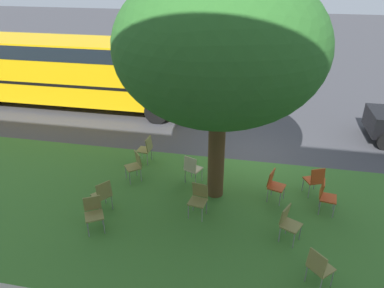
{
  "coord_description": "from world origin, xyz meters",
  "views": [
    {
      "loc": [
        -0.27,
        10.5,
        5.73
      ],
      "look_at": [
        1.46,
        1.89,
        1.29
      ],
      "focal_mm": 33.57,
      "sensor_mm": 36.0,
      "label": 1
    }
  ],
  "objects_px": {
    "chair_4": "(315,179)",
    "chair_8": "(103,194)",
    "street_tree": "(220,48)",
    "chair_7": "(274,184)",
    "chair_9": "(326,195)",
    "chair_3": "(135,164)",
    "chair_10": "(93,211)",
    "chair_5": "(319,266)",
    "chair_0": "(199,198)",
    "chair_2": "(192,168)",
    "chair_1": "(146,148)",
    "school_bus": "(74,67)",
    "chair_6": "(289,222)"
  },
  "relations": [
    {
      "from": "chair_4",
      "to": "chair_8",
      "type": "relative_size",
      "value": 1.0
    },
    {
      "from": "street_tree",
      "to": "chair_7",
      "type": "distance_m",
      "value": 3.83
    },
    {
      "from": "chair_4",
      "to": "chair_9",
      "type": "distance_m",
      "value": 0.74
    },
    {
      "from": "chair_3",
      "to": "chair_4",
      "type": "height_order",
      "value": "same"
    },
    {
      "from": "street_tree",
      "to": "chair_10",
      "type": "height_order",
      "value": "street_tree"
    },
    {
      "from": "chair_8",
      "to": "chair_5",
      "type": "bearing_deg",
      "value": 164.16
    },
    {
      "from": "chair_4",
      "to": "chair_10",
      "type": "xyz_separation_m",
      "value": [
        5.25,
        2.5,
        0.0
      ]
    },
    {
      "from": "chair_3",
      "to": "chair_4",
      "type": "xyz_separation_m",
      "value": [
        -5.04,
        -0.2,
        0.0
      ]
    },
    {
      "from": "chair_0",
      "to": "chair_4",
      "type": "relative_size",
      "value": 1.0
    },
    {
      "from": "chair_2",
      "to": "chair_1",
      "type": "bearing_deg",
      "value": -28.43
    },
    {
      "from": "chair_5",
      "to": "chair_1",
      "type": "bearing_deg",
      "value": -40.35
    },
    {
      "from": "street_tree",
      "to": "chair_1",
      "type": "xyz_separation_m",
      "value": [
        2.4,
        -1.31,
        -3.49
      ]
    },
    {
      "from": "chair_0",
      "to": "chair_3",
      "type": "distance_m",
      "value": 2.47
    },
    {
      "from": "chair_0",
      "to": "chair_7",
      "type": "relative_size",
      "value": 1.0
    },
    {
      "from": "chair_1",
      "to": "chair_3",
      "type": "relative_size",
      "value": 1.0
    },
    {
      "from": "school_bus",
      "to": "chair_6",
      "type": "bearing_deg",
      "value": 140.8
    },
    {
      "from": "chair_1",
      "to": "chair_8",
      "type": "xyz_separation_m",
      "value": [
        0.3,
        2.63,
        0.0
      ]
    },
    {
      "from": "school_bus",
      "to": "chair_7",
      "type": "bearing_deg",
      "value": 146.35
    },
    {
      "from": "chair_10",
      "to": "school_bus",
      "type": "relative_size",
      "value": 0.08
    },
    {
      "from": "chair_10",
      "to": "chair_0",
      "type": "bearing_deg",
      "value": -156.14
    },
    {
      "from": "street_tree",
      "to": "chair_7",
      "type": "xyz_separation_m",
      "value": [
        -1.57,
        -0.02,
        -3.49
      ]
    },
    {
      "from": "chair_5",
      "to": "chair_10",
      "type": "xyz_separation_m",
      "value": [
        5.01,
        -0.73,
        0.0
      ]
    },
    {
      "from": "chair_0",
      "to": "chair_1",
      "type": "xyz_separation_m",
      "value": [
        2.11,
        -2.32,
        0.0
      ]
    },
    {
      "from": "chair_4",
      "to": "school_bus",
      "type": "bearing_deg",
      "value": -28.6
    },
    {
      "from": "chair_10",
      "to": "chair_2",
      "type": "bearing_deg",
      "value": -127.56
    },
    {
      "from": "chair_8",
      "to": "chair_3",
      "type": "bearing_deg",
      "value": -100.76
    },
    {
      "from": "chair_6",
      "to": "chair_9",
      "type": "xyz_separation_m",
      "value": [
        -0.96,
        -1.26,
        0.0
      ]
    },
    {
      "from": "chair_10",
      "to": "school_bus",
      "type": "height_order",
      "value": "school_bus"
    },
    {
      "from": "chair_2",
      "to": "chair_3",
      "type": "height_order",
      "value": "same"
    },
    {
      "from": "chair_3",
      "to": "chair_5",
      "type": "height_order",
      "value": "same"
    },
    {
      "from": "chair_6",
      "to": "chair_7",
      "type": "relative_size",
      "value": 1.0
    },
    {
      "from": "chair_3",
      "to": "chair_6",
      "type": "distance_m",
      "value": 4.63
    },
    {
      "from": "street_tree",
      "to": "chair_5",
      "type": "height_order",
      "value": "street_tree"
    },
    {
      "from": "chair_2",
      "to": "chair_5",
      "type": "relative_size",
      "value": 1.0
    },
    {
      "from": "chair_0",
      "to": "chair_7",
      "type": "bearing_deg",
      "value": -150.94
    },
    {
      "from": "chair_1",
      "to": "chair_8",
      "type": "height_order",
      "value": "same"
    },
    {
      "from": "chair_3",
      "to": "chair_9",
      "type": "bearing_deg",
      "value": 174.31
    },
    {
      "from": "chair_2",
      "to": "chair_7",
      "type": "relative_size",
      "value": 1.0
    },
    {
      "from": "street_tree",
      "to": "chair_3",
      "type": "height_order",
      "value": "street_tree"
    },
    {
      "from": "chair_0",
      "to": "chair_6",
      "type": "relative_size",
      "value": 1.0
    },
    {
      "from": "chair_4",
      "to": "school_bus",
      "type": "height_order",
      "value": "school_bus"
    },
    {
      "from": "chair_1",
      "to": "chair_4",
      "type": "relative_size",
      "value": 1.0
    },
    {
      "from": "chair_3",
      "to": "chair_4",
      "type": "bearing_deg",
      "value": -177.78
    },
    {
      "from": "chair_1",
      "to": "chair_9",
      "type": "bearing_deg",
      "value": 163.35
    },
    {
      "from": "chair_1",
      "to": "chair_6",
      "type": "xyz_separation_m",
      "value": [
        -4.27,
        2.82,
        0.0
      ]
    },
    {
      "from": "street_tree",
      "to": "chair_0",
      "type": "relative_size",
      "value": 6.64
    },
    {
      "from": "chair_6",
      "to": "chair_8",
      "type": "relative_size",
      "value": 1.0
    },
    {
      "from": "street_tree",
      "to": "chair_6",
      "type": "bearing_deg",
      "value": 141.16
    },
    {
      "from": "chair_3",
      "to": "chair_9",
      "type": "xyz_separation_m",
      "value": [
        -5.23,
        0.52,
        0.0
      ]
    },
    {
      "from": "chair_6",
      "to": "chair_10",
      "type": "relative_size",
      "value": 1.0
    }
  ]
}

